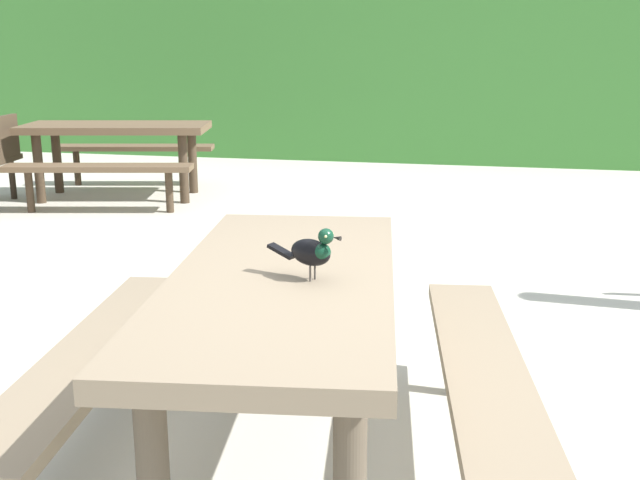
# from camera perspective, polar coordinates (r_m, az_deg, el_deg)

# --- Properties ---
(ground_plane) EXTENTS (60.00, 60.00, 0.00)m
(ground_plane) POSITION_cam_1_polar(r_m,az_deg,el_deg) (2.91, 3.88, -16.64)
(ground_plane) COLOR beige
(hedge_wall) EXTENTS (28.00, 1.89, 2.23)m
(hedge_wall) POSITION_cam_1_polar(r_m,az_deg,el_deg) (10.79, 10.41, 12.16)
(hedge_wall) COLOR #428438
(hedge_wall) RESTS_ON ground
(picnic_table_foreground) EXTENTS (1.88, 1.91, 0.74)m
(picnic_table_foreground) POSITION_cam_1_polar(r_m,az_deg,el_deg) (2.69, -2.77, -6.20)
(picnic_table_foreground) COLOR #84725B
(picnic_table_foreground) RESTS_ON ground
(bird_grackle) EXTENTS (0.28, 0.14, 0.18)m
(bird_grackle) POSITION_cam_1_polar(r_m,az_deg,el_deg) (2.51, -0.51, -0.81)
(bird_grackle) COLOR black
(bird_grackle) RESTS_ON picnic_table_foreground
(picnic_table_mid_left) EXTENTS (2.02, 2.00, 0.74)m
(picnic_table_mid_left) POSITION_cam_1_polar(r_m,az_deg,el_deg) (7.89, -14.98, 7.06)
(picnic_table_mid_left) COLOR brown
(picnic_table_mid_left) RESTS_ON ground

